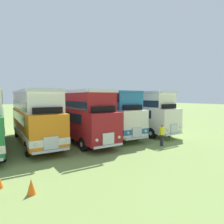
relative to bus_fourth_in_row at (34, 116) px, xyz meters
name	(u,v)px	position (x,y,z in m)	size (l,w,h in m)	color
ground_plane	(36,144)	(0.00, -0.49, -2.36)	(200.00, 200.00, 0.00)	#7A934C
bus_fourth_in_row	(34,116)	(0.00, 0.00, 0.00)	(2.63, 10.89, 4.52)	orange
bus_fifth_in_row	(77,114)	(3.57, -0.75, 0.00)	(2.80, 10.99, 4.52)	maroon
bus_sixth_in_row	(108,111)	(7.15, -0.24, 0.11)	(2.95, 10.17, 4.49)	silver
bus_seventh_in_row	(135,111)	(10.71, -0.29, 0.00)	(2.98, 10.76, 4.52)	silver
cone_near_end	(31,187)	(-1.79, -9.47, -2.03)	(0.36, 0.36, 0.66)	orange
marshal_person	(162,135)	(8.58, -6.52, -1.47)	(0.36, 0.24, 1.73)	#23232D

